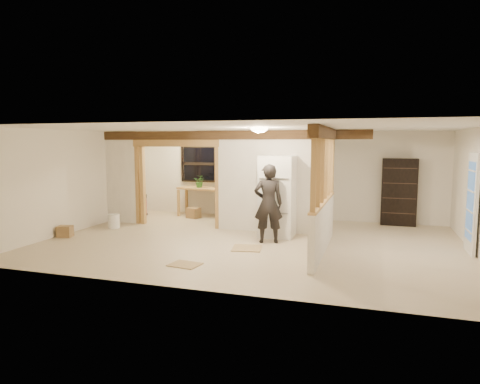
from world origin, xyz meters
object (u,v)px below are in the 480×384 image
(refrigerator, at_px, (278,196))
(woman, at_px, (268,204))
(shop_vac, at_px, (139,205))
(bookshelf, at_px, (399,192))
(work_table, at_px, (202,202))

(refrigerator, distance_m, woman, 0.71)
(shop_vac, xyz_separation_m, bookshelf, (7.40, 0.71, 0.56))
(refrigerator, distance_m, bookshelf, 3.59)
(woman, relative_size, bookshelf, 0.98)
(work_table, distance_m, bookshelf, 5.61)
(refrigerator, relative_size, work_table, 1.39)
(refrigerator, bearing_deg, work_table, 143.18)
(woman, height_order, bookshelf, bookshelf)
(refrigerator, height_order, work_table, refrigerator)
(work_table, distance_m, shop_vac, 1.89)
(refrigerator, xyz_separation_m, bookshelf, (2.78, 2.27, -0.06))
(woman, xyz_separation_m, shop_vac, (-4.57, 2.27, -0.54))
(work_table, bearing_deg, woman, -33.52)
(refrigerator, height_order, woman, refrigerator)
(refrigerator, bearing_deg, shop_vac, 161.32)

